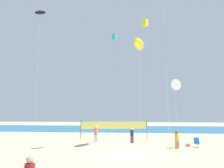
# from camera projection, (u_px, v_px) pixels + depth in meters

# --- Properties ---
(ground_plane) EXTENTS (120.00, 120.00, 0.00)m
(ground_plane) POSITION_uv_depth(u_px,v_px,m) (126.00, 156.00, 16.52)
(ground_plane) COLOR #D1BC89
(ocean_band) EXTENTS (120.00, 20.00, 0.01)m
(ocean_band) POSITION_uv_depth(u_px,v_px,m) (131.00, 129.00, 45.07)
(ocean_band) COLOR #1E6B99
(ocean_band) RESTS_ON ground
(beachgoer_navy_shirt) EXTENTS (0.37, 0.37, 1.64)m
(beachgoer_navy_shirt) POSITION_uv_depth(u_px,v_px,m) (132.00, 135.00, 23.51)
(beachgoer_navy_shirt) COLOR #7A3872
(beachgoer_navy_shirt) RESTS_ON ground
(beachgoer_coral_shirt) EXTENTS (0.42, 0.42, 1.86)m
(beachgoer_coral_shirt) POSITION_uv_depth(u_px,v_px,m) (96.00, 134.00, 23.84)
(beachgoer_coral_shirt) COLOR white
(beachgoer_coral_shirt) RESTS_ON ground
(beachgoer_mustard_shirt) EXTENTS (0.38, 0.38, 1.66)m
(beachgoer_mustard_shirt) POSITION_uv_depth(u_px,v_px,m) (177.00, 139.00, 19.73)
(beachgoer_mustard_shirt) COLOR #EA7260
(beachgoer_mustard_shirt) RESTS_ON ground
(folding_beach_chair) EXTENTS (0.52, 0.65, 0.89)m
(folding_beach_chair) POSITION_uv_depth(u_px,v_px,m) (197.00, 142.00, 20.67)
(folding_beach_chair) COLOR #1959B2
(folding_beach_chair) RESTS_ON ground
(volleyball_net) EXTENTS (8.33, 1.50, 2.40)m
(volleyball_net) POSITION_uv_depth(u_px,v_px,m) (114.00, 126.00, 27.03)
(volleyball_net) COLOR #4C4C51
(volleyball_net) RESTS_ON ground
(beach_handbag) EXTENTS (0.37, 0.19, 0.30)m
(beach_handbag) POSITION_uv_depth(u_px,v_px,m) (188.00, 145.00, 20.82)
(beach_handbag) COLOR #EA7260
(beach_handbag) RESTS_ON ground
(kite_yellow_inflatable) EXTENTS (1.54, 2.90, 11.23)m
(kite_yellow_inflatable) POSITION_uv_depth(u_px,v_px,m) (139.00, 44.00, 22.71)
(kite_yellow_inflatable) COLOR silver
(kite_yellow_inflatable) RESTS_ON ground
(kite_white_delta) EXTENTS (1.39, 0.86, 7.31)m
(kite_white_delta) POSITION_uv_depth(u_px,v_px,m) (175.00, 85.00, 25.77)
(kite_white_delta) COLOR silver
(kite_white_delta) RESTS_ON ground
(kite_black_inflatable) EXTENTS (1.61, 0.88, 17.23)m
(kite_black_inflatable) POSITION_uv_depth(u_px,v_px,m) (40.00, 13.00, 29.13)
(kite_black_inflatable) COLOR silver
(kite_black_inflatable) RESTS_ON ground
(kite_yellow_box) EXTENTS (1.01, 1.01, 18.57)m
(kite_yellow_box) POSITION_uv_depth(u_px,v_px,m) (145.00, 23.00, 35.20)
(kite_yellow_box) COLOR silver
(kite_yellow_box) RESTS_ON ground
(kite_cyan_box) EXTENTS (0.71, 0.71, 16.55)m
(kite_cyan_box) POSITION_uv_depth(u_px,v_px,m) (114.00, 37.00, 36.42)
(kite_cyan_box) COLOR silver
(kite_cyan_box) RESTS_ON ground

